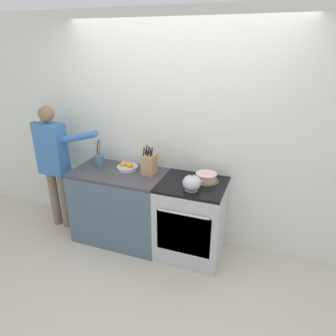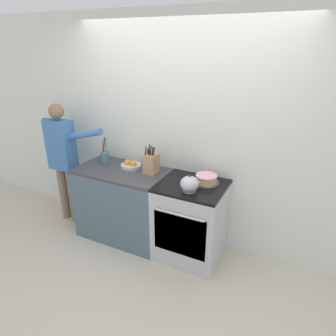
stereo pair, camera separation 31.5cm
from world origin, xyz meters
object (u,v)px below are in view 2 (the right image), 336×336
layer_cake (206,179)px  fruit_bowl (131,165)px  tea_kettle (190,184)px  knife_block (151,163)px  stove_range (191,221)px  utensil_crock (105,157)px  person_baker (63,154)px

layer_cake → fruit_bowl: bearing=180.0°
tea_kettle → fruit_bowl: size_ratio=0.94×
layer_cake → fruit_bowl: fruit_bowl is taller
knife_block → fruit_bowl: knife_block is taller
stove_range → tea_kettle: (0.03, -0.15, 0.52)m
knife_block → fruit_bowl: bearing=174.6°
layer_cake → utensil_crock: (-1.32, 0.00, 0.03)m
stove_range → fruit_bowl: bearing=172.5°
layer_cake → utensil_crock: 1.32m
stove_range → person_baker: bearing=-179.1°
knife_block → tea_kettle: bearing=-22.0°
person_baker → knife_block: bearing=-2.5°
layer_cake → tea_kettle: size_ratio=1.21×
tea_kettle → utensil_crock: 1.26m
stove_range → knife_block: size_ratio=2.76×
stove_range → tea_kettle: size_ratio=3.89×
fruit_bowl → tea_kettle: bearing=-16.6°
knife_block → person_baker: person_baker is taller
knife_block → utensil_crock: same height
stove_range → person_baker: size_ratio=0.56×
utensil_crock → stove_range: bearing=-5.4°
stove_range → utensil_crock: (-1.20, 0.11, 0.52)m
layer_cake → person_baker: (-1.88, -0.14, 0.01)m
knife_block → stove_range: bearing=-8.7°
stove_range → layer_cake: 0.51m
utensil_crock → layer_cake: bearing=-0.2°
layer_cake → person_baker: person_baker is taller
knife_block → utensil_crock: bearing=177.3°
fruit_bowl → person_baker: size_ratio=0.15×
utensil_crock → fruit_bowl: 0.38m
person_baker → utensil_crock: bearing=6.6°
layer_cake → knife_block: bearing=-177.6°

